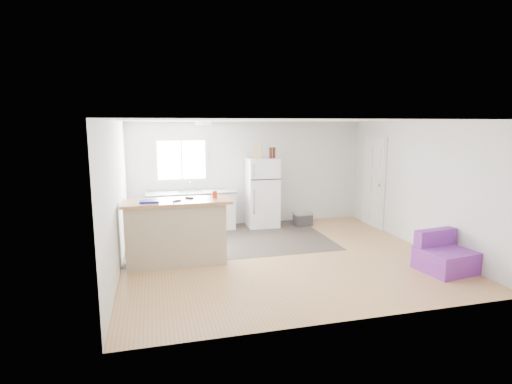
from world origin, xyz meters
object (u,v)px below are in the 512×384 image
bottle_left (271,153)px  blue_tray (149,201)px  red_cup (215,194)px  refrigerator (262,193)px  bottle_right (274,153)px  cleaner_jug (187,255)px  cooler (303,219)px  purple_seat (444,257)px  peninsula (176,232)px  kitchen_cabinets (191,211)px  mop (169,253)px  cardboard_box (257,152)px

bottle_left → blue_tray: bearing=-141.9°
red_cup → blue_tray: 1.09m
refrigerator → bottle_right: bottle_right is taller
cleaner_jug → blue_tray: bearing=-160.4°
cleaner_jug → cooler: bearing=50.2°
purple_seat → blue_tray: bearing=156.4°
peninsula → kitchen_cabinets: bearing=78.6°
kitchen_cabinets → mop: 2.35m
cooler → purple_seat: (1.16, -3.28, 0.07)m
mop → cardboard_box: (2.07, 2.19, 1.49)m
kitchen_cabinets → cardboard_box: cardboard_box is taller
mop → blue_tray: size_ratio=3.80×
blue_tray → purple_seat: bearing=-16.1°
purple_seat → bottle_right: (-1.83, 3.44, 1.47)m
cooler → blue_tray: blue_tray is taller
blue_tray → bottle_right: 3.52m
bottle_right → refrigerator: bearing=168.3°
cooler → mop: (-3.13, -2.01, 0.07)m
kitchen_cabinets → refrigerator: size_ratio=1.25×
peninsula → blue_tray: 0.70m
cleaner_jug → blue_tray: 1.12m
cardboard_box → bottle_left: cardboard_box is taller
cooler → mop: mop is taller
refrigerator → cardboard_box: (-0.13, -0.04, 0.94)m
cardboard_box → blue_tray: bearing=-137.7°
mop → cooler: bearing=19.7°
kitchen_cabinets → bottle_left: bearing=-5.9°
refrigerator → cooler: bearing=-12.2°
mop → bottle_left: bearing=28.8°
cardboard_box → refrigerator: bearing=15.4°
refrigerator → mop: bearing=-133.9°
cardboard_box → mop: bearing=-133.5°
kitchen_cabinets → bottle_right: (1.88, -0.09, 1.26)m
bottle_left → mop: bearing=-138.2°
kitchen_cabinets → cleaner_jug: size_ratio=5.77×
kitchen_cabinets → blue_tray: size_ratio=6.54×
peninsula → cooler: 3.56m
refrigerator → bottle_left: (0.17, -0.10, 0.91)m
cooler → bottle_right: bearing=160.8°
kitchen_cabinets → peninsula: size_ratio=1.10×
cooler → purple_seat: 3.48m
cooler → red_cup: 3.11m
purple_seat → mop: size_ratio=0.74×
blue_tray → bottle_right: bearing=37.7°
kitchen_cabinets → cooler: bearing=-7.0°
refrigerator → blue_tray: refrigerator is taller
refrigerator → cooler: size_ratio=3.58×
cooler → cardboard_box: (-1.06, 0.18, 1.56)m
mop → blue_tray: mop is taller
cardboard_box → peninsula: bearing=-133.4°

